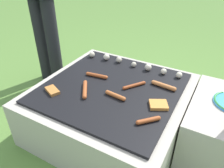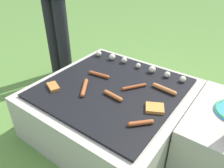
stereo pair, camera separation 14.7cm
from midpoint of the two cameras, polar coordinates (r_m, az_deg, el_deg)
ground_plane at (r=1.70m, az=-2.51°, el=-10.96°), size 14.00×14.00×0.00m
grill at (r=1.58m, az=-2.66°, el=-6.27°), size 0.99×0.99×0.36m
sausage_front_left at (r=1.44m, az=-10.01°, el=-1.46°), size 0.12×0.17×0.03m
sausage_back_right at (r=1.37m, az=-2.19°, el=-3.12°), size 0.15×0.04×0.03m
sausage_mid_right at (r=1.47m, az=2.99°, el=-0.44°), size 0.11×0.15×0.02m
sausage_back_center at (r=1.59m, az=-6.67°, el=2.16°), size 0.17×0.04×0.03m
sausage_back_left at (r=1.19m, az=5.99°, el=-9.54°), size 0.11×0.11×0.03m
sausage_front_center at (r=1.48m, az=10.61°, el=-0.50°), size 0.18×0.04×0.03m
bread_slice_left at (r=1.49m, az=-18.08°, el=-1.71°), size 0.12×0.10×0.02m
bread_slice_right at (r=1.31m, az=8.94°, el=-5.50°), size 0.13×0.13×0.02m
mushroom_row at (r=1.73m, az=2.39°, el=5.42°), size 0.78×0.07×0.05m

